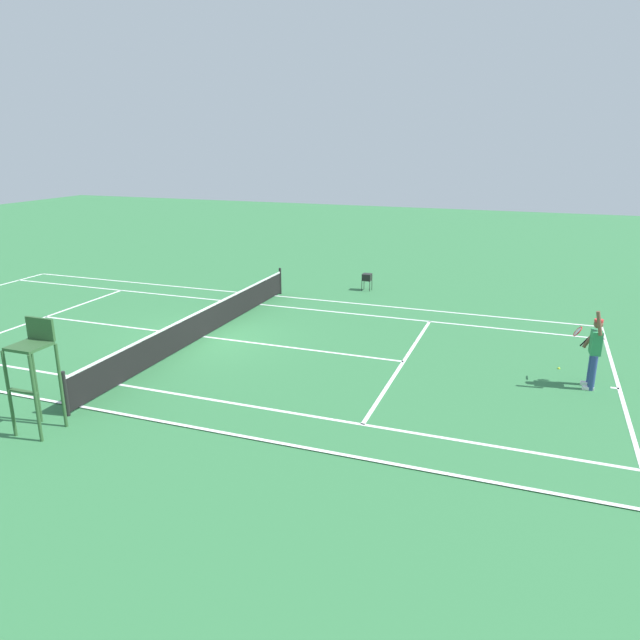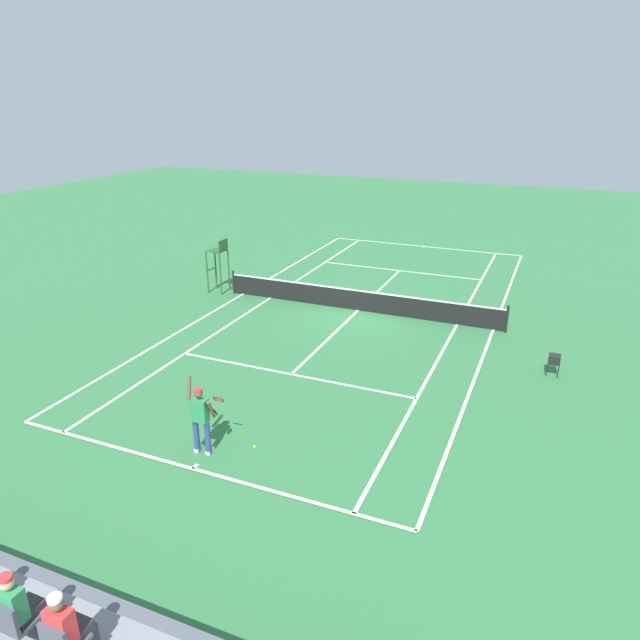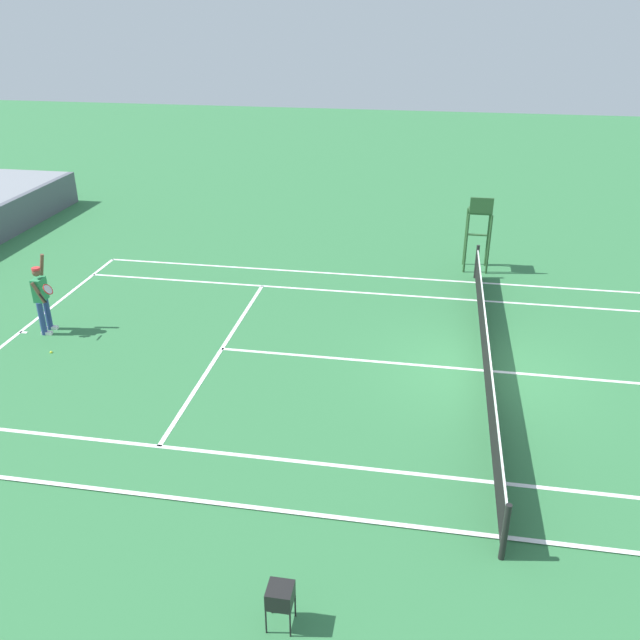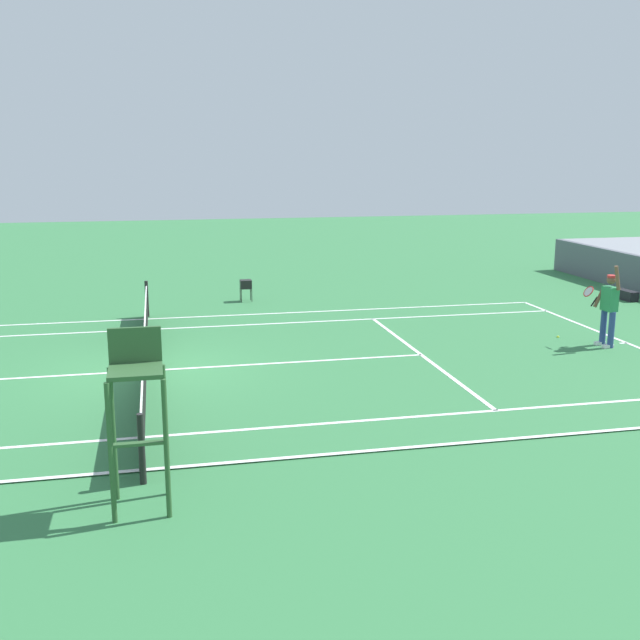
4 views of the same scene
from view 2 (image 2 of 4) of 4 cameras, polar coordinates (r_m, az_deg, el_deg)
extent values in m
plane|color=#337542|center=(24.19, 3.73, 0.88)|extent=(80.00, 80.00, 0.00)
cube|color=#337542|center=(24.19, 3.73, 0.90)|extent=(10.98, 23.78, 0.02)
cube|color=white|center=(14.70, -12.40, -14.10)|extent=(10.98, 0.10, 0.01)
cube|color=white|center=(35.16, 10.24, 7.13)|extent=(10.98, 0.10, 0.01)
cube|color=white|center=(23.11, 16.67, -0.95)|extent=(0.10, 23.78, 0.01)
cube|color=white|center=(26.38, -7.60, 2.54)|extent=(0.10, 23.78, 0.01)
cube|color=white|center=(23.26, 13.32, -0.47)|extent=(0.10, 23.78, 0.01)
cube|color=white|center=(25.73, -4.94, 2.17)|extent=(0.10, 23.78, 0.01)
cube|color=white|center=(18.74, -2.83, -5.35)|extent=(8.22, 0.10, 0.01)
cube|color=white|center=(30.01, 7.82, 4.84)|extent=(8.22, 0.10, 0.01)
cube|color=white|center=(24.18, 3.73, 0.93)|extent=(0.10, 12.80, 0.01)
cube|color=white|center=(14.76, -12.17, -13.90)|extent=(0.10, 0.20, 0.01)
cube|color=white|center=(35.07, 10.21, 7.10)|extent=(0.10, 0.20, 0.01)
cylinder|color=black|center=(22.90, 17.92, 0.07)|extent=(0.10, 0.10, 1.07)
cylinder|color=black|center=(26.44, -8.50, 3.70)|extent=(0.10, 0.10, 1.07)
cube|color=black|center=(24.03, 3.75, 1.95)|extent=(11.78, 0.02, 0.84)
cube|color=white|center=(23.89, 3.78, 2.90)|extent=(11.78, 0.03, 0.06)
cube|color=#565B66|center=(11.75, -26.94, -22.98)|extent=(23.87, 0.24, 1.27)
cube|color=silver|center=(11.76, -26.51, -22.43)|extent=(8.35, 0.01, 0.32)
cube|color=#2D2D33|center=(9.32, -23.09, -26.41)|extent=(0.34, 0.44, 0.16)
cube|color=#2D2D33|center=(9.60, -21.91, -26.82)|extent=(0.30, 0.14, 0.44)
cube|color=red|center=(9.05, -24.16, -25.74)|extent=(0.36, 0.22, 0.52)
sphere|color=brown|center=(8.79, -24.56, -24.06)|extent=(0.20, 0.20, 0.20)
cylinder|color=white|center=(8.73, -24.65, -23.63)|extent=(0.19, 0.19, 0.05)
cube|color=#474C56|center=(9.84, -27.37, -24.82)|extent=(0.44, 0.44, 0.06)
cube|color=#474C56|center=(9.60, -28.61, -24.40)|extent=(0.44, 0.06, 0.44)
cylinder|color=#4C4C51|center=(10.16, -27.16, -24.80)|extent=(0.04, 0.04, 0.38)
cylinder|color=#4C4C51|center=(9.95, -25.69, -25.68)|extent=(0.04, 0.04, 0.38)
cube|color=#2D2D33|center=(9.83, -26.98, -24.16)|extent=(0.34, 0.44, 0.16)
cube|color=#2D2D33|center=(10.09, -25.78, -24.64)|extent=(0.30, 0.14, 0.44)
cube|color=#2D8C51|center=(9.57, -28.06, -23.44)|extent=(0.36, 0.22, 0.52)
sphere|color=tan|center=(9.33, -28.48, -21.78)|extent=(0.20, 0.20, 0.20)
cylinder|color=red|center=(9.27, -28.58, -21.37)|extent=(0.19, 0.19, 0.05)
cylinder|color=navy|center=(15.08, -12.06, -11.08)|extent=(0.15, 0.15, 0.92)
cylinder|color=navy|center=(14.93, -10.99, -11.34)|extent=(0.15, 0.15, 0.92)
cube|color=white|center=(15.34, -11.83, -12.27)|extent=(0.14, 0.29, 0.10)
cube|color=white|center=(15.20, -10.76, -12.54)|extent=(0.14, 0.29, 0.10)
cube|color=#2D8C51|center=(14.62, -11.75, -8.70)|extent=(0.41, 0.27, 0.60)
sphere|color=brown|center=(14.39, -11.89, -7.07)|extent=(0.22, 0.22, 0.22)
cylinder|color=red|center=(14.35, -11.91, -6.76)|extent=(0.21, 0.21, 0.06)
cylinder|color=brown|center=(14.50, -12.74, -6.52)|extent=(0.10, 0.22, 0.61)
cylinder|color=brown|center=(14.56, -10.66, -8.64)|extent=(0.11, 0.33, 0.56)
cylinder|color=black|center=(14.70, -10.26, -8.90)|extent=(0.05, 0.19, 0.25)
torus|color=red|center=(14.70, -9.95, -7.70)|extent=(0.32, 0.21, 0.26)
cylinder|color=silver|center=(14.70, -9.95, -7.70)|extent=(0.28, 0.18, 0.22)
sphere|color=#D1E533|center=(15.23, -6.46, -12.25)|extent=(0.07, 0.07, 0.07)
cylinder|color=#2D562D|center=(26.64, -11.03, 4.61)|extent=(0.07, 0.07, 1.90)
cylinder|color=#2D562D|center=(27.20, -10.23, 5.01)|extent=(0.07, 0.07, 1.90)
cylinder|color=#2D562D|center=(26.26, -9.76, 4.45)|extent=(0.07, 0.07, 1.90)
cylinder|color=#2D562D|center=(26.83, -8.96, 4.86)|extent=(0.07, 0.07, 1.90)
cube|color=#2D562D|center=(26.47, -10.13, 6.77)|extent=(0.70, 0.70, 0.06)
cube|color=#2D562D|center=(26.22, -9.52, 7.28)|extent=(0.06, 0.70, 0.48)
cube|color=#2D562D|center=(26.87, -10.58, 4.99)|extent=(0.10, 0.70, 0.04)
cube|color=black|center=(19.93, 22.06, -3.59)|extent=(0.36, 0.36, 0.28)
cylinder|color=black|center=(20.23, 22.42, -4.37)|extent=(0.02, 0.02, 0.42)
cylinder|color=black|center=(20.23, 21.47, -4.23)|extent=(0.02, 0.02, 0.42)
cylinder|color=black|center=(19.92, 22.39, -4.77)|extent=(0.02, 0.02, 0.42)
cylinder|color=black|center=(19.92, 21.42, -4.63)|extent=(0.02, 0.02, 0.42)
ellipsoid|color=#D1E533|center=(19.90, 22.09, -3.38)|extent=(0.30, 0.30, 0.12)
camera|label=1|loc=(25.84, -40.24, 10.97)|focal=33.30mm
camera|label=3|loc=(21.15, 43.63, 14.50)|focal=37.95mm
camera|label=4|loc=(32.10, -26.10, 12.55)|focal=42.52mm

